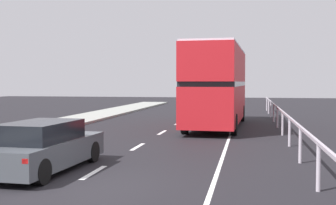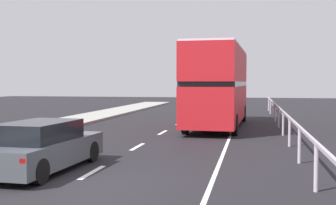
% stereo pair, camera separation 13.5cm
% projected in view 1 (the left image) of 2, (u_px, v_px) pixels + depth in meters
% --- Properties ---
extents(ground_plane, '(74.69, 120.00, 0.10)m').
position_uv_depth(ground_plane, '(75.00, 185.00, 10.62)').
color(ground_plane, black).
extents(lane_paint_markings, '(3.48, 46.00, 0.01)m').
position_uv_depth(lane_paint_markings, '(202.00, 139.00, 18.89)').
color(lane_paint_markings, silver).
rests_on(lane_paint_markings, ground).
extents(bridge_side_railing, '(0.10, 42.00, 1.14)m').
position_uv_depth(bridge_side_railing, '(286.00, 119.00, 18.37)').
color(bridge_side_railing, '#B5AAB6').
rests_on(bridge_side_railing, ground).
extents(double_decker_bus_red, '(2.93, 10.38, 4.39)m').
position_uv_depth(double_decker_bus_red, '(217.00, 84.00, 23.85)').
color(double_decker_bus_red, red).
rests_on(double_decker_bus_red, ground).
extents(hatchback_car_near, '(1.92, 4.57, 1.40)m').
position_uv_depth(hatchback_car_near, '(44.00, 147.00, 12.04)').
color(hatchback_car_near, '#45494F').
rests_on(hatchback_car_near, ground).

